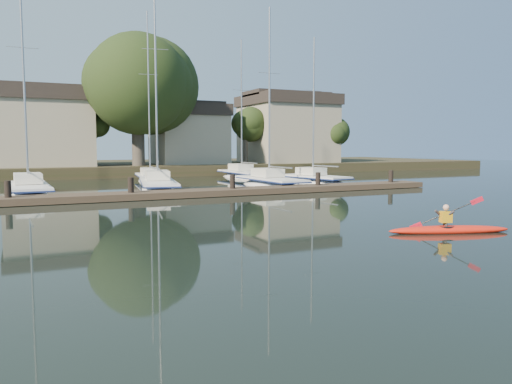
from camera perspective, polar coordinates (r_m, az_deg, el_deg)
name	(u,v)px	position (r m, az deg, el deg)	size (l,w,h in m)	color
ground	(316,238)	(16.07, 6.84, -5.21)	(160.00, 160.00, 0.00)	black
kayak	(449,228)	(17.99, 21.16, -3.87)	(4.17, 1.93, 1.35)	red
dock	(184,193)	(28.75, -8.22, -0.16)	(34.00, 2.00, 1.80)	#4C3A2B
sailboat_1	(29,199)	(32.32, -24.50, -0.70)	(2.51, 9.13, 14.83)	white
sailboat_2	(158,193)	(33.44, -11.12, -0.13)	(3.94, 9.75, 15.73)	white
sailboat_3	(271,190)	(35.51, 1.69, 0.27)	(2.42, 8.66, 13.89)	white
sailboat_4	(315,186)	(38.53, 6.70, 0.64)	(3.54, 7.57, 12.38)	white
sailboat_6	(151,184)	(41.10, -11.93, 0.90)	(3.09, 9.41, 14.69)	white
sailboat_7	(243,180)	(45.03, -1.52, 1.35)	(2.34, 8.49, 13.65)	white
shore	(124,143)	(54.57, -14.89, 5.47)	(90.00, 25.25, 12.75)	#282E17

